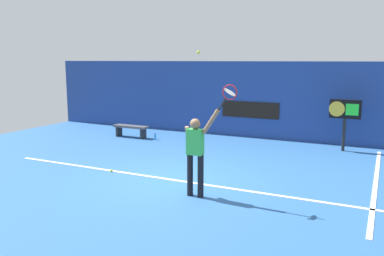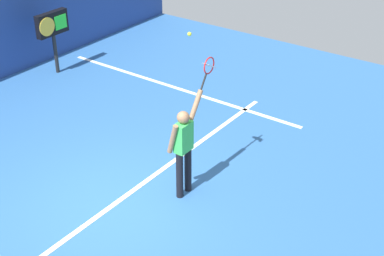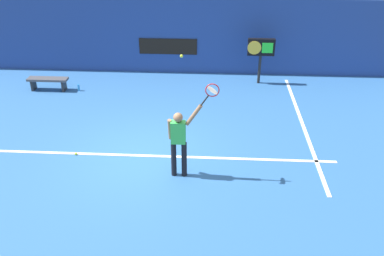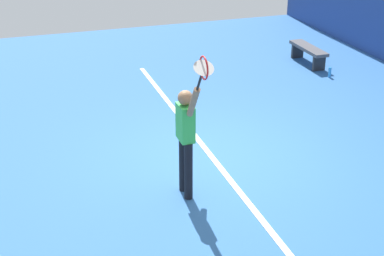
{
  "view_description": "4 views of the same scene",
  "coord_description": "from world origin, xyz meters",
  "px_view_note": "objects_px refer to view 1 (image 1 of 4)",
  "views": [
    {
      "loc": [
        4.57,
        -8.26,
        2.91
      ],
      "look_at": [
        0.73,
        -0.4,
        1.41
      ],
      "focal_mm": 37.41,
      "sensor_mm": 36.0,
      "label": 1
    },
    {
      "loc": [
        -5.66,
        -5.83,
        6.1
      ],
      "look_at": [
        1.31,
        -0.79,
        1.22
      ],
      "focal_mm": 52.35,
      "sensor_mm": 36.0,
      "label": 2
    },
    {
      "loc": [
        1.82,
        -9.08,
        5.86
      ],
      "look_at": [
        1.29,
        -0.3,
        1.03
      ],
      "focal_mm": 38.64,
      "sensor_mm": 36.0,
      "label": 3
    },
    {
      "loc": [
        8.14,
        -3.12,
        4.55
      ],
      "look_at": [
        0.75,
        -0.64,
        0.97
      ],
      "focal_mm": 53.13,
      "sensor_mm": 36.0,
      "label": 4
    }
  ],
  "objects_px": {
    "court_bench": "(131,128)",
    "tennis_ball": "(198,52)",
    "tennis_player": "(196,150)",
    "tennis_racket": "(229,94)",
    "water_bottle": "(155,136)",
    "spare_ball": "(111,170)",
    "scoreboard_clock": "(345,111)"
  },
  "relations": [
    {
      "from": "court_bench",
      "to": "tennis_ball",
      "type": "bearing_deg",
      "value": -43.95
    },
    {
      "from": "tennis_player",
      "to": "tennis_racket",
      "type": "relative_size",
      "value": 3.2
    },
    {
      "from": "water_bottle",
      "to": "spare_ball",
      "type": "distance_m",
      "value": 4.32
    },
    {
      "from": "tennis_player",
      "to": "scoreboard_clock",
      "type": "distance_m",
      "value": 6.46
    },
    {
      "from": "tennis_racket",
      "to": "spare_ball",
      "type": "bearing_deg",
      "value": 168.09
    },
    {
      "from": "tennis_racket",
      "to": "scoreboard_clock",
      "type": "distance_m",
      "value": 6.3
    },
    {
      "from": "tennis_ball",
      "to": "scoreboard_clock",
      "type": "distance_m",
      "value": 6.72
    },
    {
      "from": "tennis_ball",
      "to": "court_bench",
      "type": "bearing_deg",
      "value": 136.05
    },
    {
      "from": "court_bench",
      "to": "water_bottle",
      "type": "bearing_deg",
      "value": 0.0
    },
    {
      "from": "court_bench",
      "to": "water_bottle",
      "type": "distance_m",
      "value": 1.09
    },
    {
      "from": "scoreboard_clock",
      "to": "water_bottle",
      "type": "distance_m",
      "value": 6.58
    },
    {
      "from": "tennis_player",
      "to": "court_bench",
      "type": "height_order",
      "value": "tennis_player"
    },
    {
      "from": "court_bench",
      "to": "spare_ball",
      "type": "bearing_deg",
      "value": -61.56
    },
    {
      "from": "tennis_player",
      "to": "tennis_ball",
      "type": "relative_size",
      "value": 28.24
    },
    {
      "from": "tennis_ball",
      "to": "water_bottle",
      "type": "bearing_deg",
      "value": 129.44
    },
    {
      "from": "scoreboard_clock",
      "to": "spare_ball",
      "type": "height_order",
      "value": "scoreboard_clock"
    },
    {
      "from": "tennis_racket",
      "to": "court_bench",
      "type": "distance_m",
      "value": 7.82
    },
    {
      "from": "tennis_player",
      "to": "water_bottle",
      "type": "height_order",
      "value": "tennis_player"
    },
    {
      "from": "tennis_ball",
      "to": "spare_ball",
      "type": "bearing_deg",
      "value": 164.42
    },
    {
      "from": "tennis_player",
      "to": "tennis_racket",
      "type": "height_order",
      "value": "tennis_racket"
    },
    {
      "from": "tennis_ball",
      "to": "scoreboard_clock",
      "type": "xyz_separation_m",
      "value": [
        2.3,
        6.06,
        -1.76
      ]
    },
    {
      "from": "tennis_racket",
      "to": "scoreboard_clock",
      "type": "bearing_deg",
      "value": 74.52
    },
    {
      "from": "scoreboard_clock",
      "to": "spare_ball",
      "type": "xyz_separation_m",
      "value": [
        -5.2,
        -5.25,
        -1.25
      ]
    },
    {
      "from": "tennis_player",
      "to": "tennis_ball",
      "type": "xyz_separation_m",
      "value": [
        0.09,
        -0.07,
        2.04
      ]
    },
    {
      "from": "tennis_player",
      "to": "scoreboard_clock",
      "type": "relative_size",
      "value": 1.16
    },
    {
      "from": "tennis_racket",
      "to": "spare_ball",
      "type": "xyz_separation_m",
      "value": [
        -3.54,
        0.75,
        -2.21
      ]
    },
    {
      "from": "spare_ball",
      "to": "tennis_player",
      "type": "bearing_deg",
      "value": -14.82
    },
    {
      "from": "tennis_racket",
      "to": "tennis_player",
      "type": "bearing_deg",
      "value": 179.67
    },
    {
      "from": "scoreboard_clock",
      "to": "water_bottle",
      "type": "bearing_deg",
      "value": -170.22
    },
    {
      "from": "scoreboard_clock",
      "to": "court_bench",
      "type": "height_order",
      "value": "scoreboard_clock"
    },
    {
      "from": "tennis_player",
      "to": "scoreboard_clock",
      "type": "height_order",
      "value": "tennis_player"
    },
    {
      "from": "tennis_racket",
      "to": "water_bottle",
      "type": "distance_m",
      "value": 7.13
    }
  ]
}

